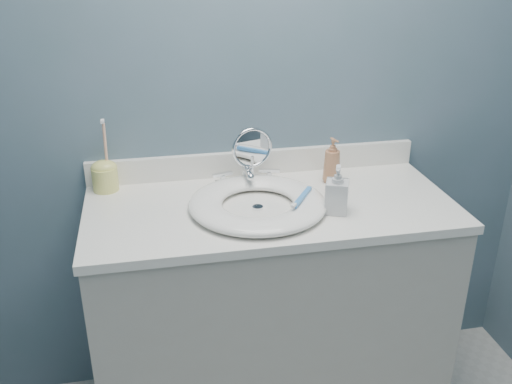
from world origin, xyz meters
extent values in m
cube|color=#49636E|center=(0.00, 1.25, 1.20)|extent=(2.20, 0.02, 2.40)
cube|color=#B3AFA3|center=(0.00, 0.97, 0.42)|extent=(1.20, 0.55, 0.85)
cube|color=white|center=(0.00, 0.97, 0.86)|extent=(1.22, 0.57, 0.03)
cube|color=white|center=(0.00, 1.24, 0.93)|extent=(1.22, 0.02, 0.09)
cylinder|color=silver|center=(-0.05, 0.94, 0.88)|extent=(0.04, 0.04, 0.01)
cube|color=silver|center=(-0.05, 1.16, 0.89)|extent=(0.22, 0.05, 0.01)
cylinder|color=silver|center=(-0.05, 1.16, 0.92)|extent=(0.03, 0.03, 0.06)
cylinder|color=silver|center=(-0.05, 1.11, 0.94)|extent=(0.02, 0.09, 0.02)
sphere|color=silver|center=(-0.05, 1.06, 0.94)|extent=(0.03, 0.03, 0.03)
cylinder|color=silver|center=(-0.14, 1.16, 0.90)|extent=(0.02, 0.02, 0.03)
cube|color=silver|center=(-0.14, 1.16, 0.92)|extent=(0.08, 0.03, 0.01)
cylinder|color=silver|center=(0.04, 1.16, 0.90)|extent=(0.02, 0.02, 0.03)
cube|color=silver|center=(0.04, 1.16, 0.92)|extent=(0.08, 0.03, 0.01)
cylinder|color=silver|center=(-0.03, 1.13, 0.88)|extent=(0.08, 0.08, 0.01)
cylinder|color=silver|center=(-0.03, 1.13, 0.94)|extent=(0.01, 0.01, 0.11)
torus|color=silver|center=(-0.03, 1.13, 1.02)|extent=(0.15, 0.03, 0.15)
cylinder|color=white|center=(-0.03, 1.13, 1.02)|extent=(0.12, 0.02, 0.12)
imported|color=#AB704D|center=(0.25, 1.11, 0.96)|extent=(0.08, 0.08, 0.17)
imported|color=silver|center=(0.19, 0.87, 0.96)|extent=(0.09, 0.09, 0.16)
cylinder|color=#DFDC6F|center=(-0.54, 1.19, 0.92)|extent=(0.09, 0.09, 0.08)
ellipsoid|color=#DFDC6F|center=(-0.54, 1.19, 0.96)|extent=(0.09, 0.08, 0.05)
cylinder|color=#F6AF8B|center=(-0.53, 1.19, 1.04)|extent=(0.02, 0.03, 0.17)
cube|color=white|center=(-0.53, 1.19, 1.13)|extent=(0.01, 0.02, 0.01)
cube|color=#3B85D2|center=(0.09, 0.91, 0.92)|extent=(0.10, 0.14, 0.01)
cube|color=white|center=(0.04, 0.84, 0.93)|extent=(0.02, 0.03, 0.01)
camera|label=1|loc=(-0.38, -0.69, 1.70)|focal=40.00mm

